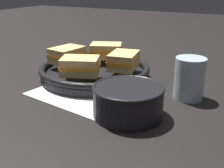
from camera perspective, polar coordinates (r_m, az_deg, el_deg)
The scene contains 10 objects.
ground_plane at distance 0.74m, azimuth -0.44°, elevation -1.92°, with size 4.00×4.00×0.00m, color black.
napkin at distance 0.74m, azimuth -5.12°, elevation -1.65°, with size 0.29×0.26×0.00m.
soup_bowl at distance 0.61m, azimuth 3.28°, elevation -3.06°, with size 0.16×0.16×0.07m.
spoon at distance 0.70m, azimuth -2.62°, elevation -2.40°, with size 0.18×0.06×0.01m.
skillet at distance 0.85m, azimuth -3.55°, elevation 2.56°, with size 0.37×0.40×0.04m.
sandwich_near_left at distance 0.87m, azimuth -9.09°, elevation 5.88°, with size 0.09×0.11×0.05m.
sandwich_near_right at distance 0.75m, azimuth -6.48°, elevation 3.67°, with size 0.12×0.11×0.05m.
sandwich_far_left at distance 0.80m, azimuth 2.41°, elevation 4.77°, with size 0.09×0.11×0.05m.
sandwich_far_right at distance 0.91m, azimuth -1.20°, elevation 6.78°, with size 0.12×0.11×0.05m.
drinking_glass at distance 0.72m, azimuth 15.44°, elevation 1.10°, with size 0.07×0.07×0.10m.
Camera 1 is at (0.33, -0.60, 0.28)m, focal length 45.00 mm.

